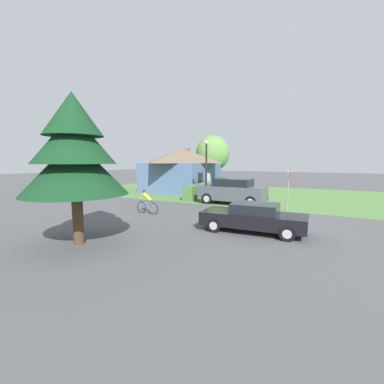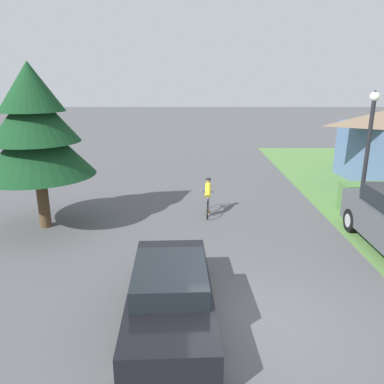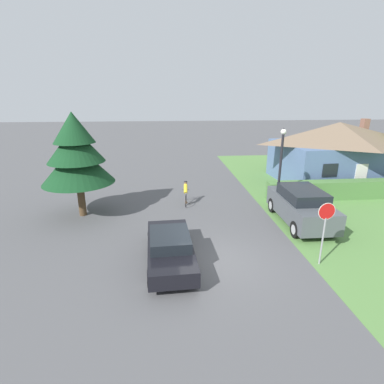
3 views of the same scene
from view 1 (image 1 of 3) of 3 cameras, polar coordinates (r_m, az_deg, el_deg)
ground_plane at (r=13.65m, az=15.33°, el=-6.92°), size 140.00×140.00×0.00m
grass_verge_right at (r=26.10m, az=12.61°, el=-0.36°), size 16.00×36.00×0.01m
cottage_house at (r=28.33m, az=-2.08°, el=5.14°), size 9.84×7.26×4.74m
hedge_row at (r=25.66m, az=5.19°, el=1.00°), size 11.58×0.90×1.20m
sedan_left_lane at (r=11.95m, az=13.43°, el=-5.56°), size 1.99×4.65×1.32m
cyclist at (r=15.96m, az=-9.91°, el=-2.27°), size 0.44×1.68×1.46m
parked_suv_right at (r=19.44m, az=8.98°, el=0.18°), size 2.12×4.89×1.91m
stop_sign at (r=17.51m, az=20.61°, el=2.00°), size 0.68×0.07×2.63m
street_lamp at (r=19.52m, az=3.20°, el=6.03°), size 0.31×0.31×4.82m
conifer_tall_near at (r=10.62m, az=-24.68°, el=8.15°), size 3.85×3.85×5.72m
deciduous_tree_right at (r=32.68m, az=4.62°, el=8.56°), size 4.22×4.22×6.42m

